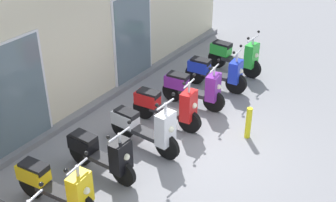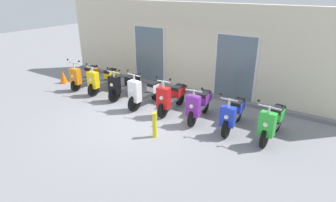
# 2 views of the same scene
# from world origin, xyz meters

# --- Properties ---
(ground_plane) EXTENTS (40.00, 40.00, 0.00)m
(ground_plane) POSITION_xyz_m (0.00, 0.00, 0.00)
(ground_plane) COLOR gray
(storefront_facade) EXTENTS (11.92, 0.50, 3.23)m
(storefront_facade) POSITION_xyz_m (0.00, 3.02, 1.56)
(storefront_facade) COLOR beige
(storefront_facade) RESTS_ON ground_plane
(scooter_orange) EXTENTS (0.61, 1.51, 1.23)m
(scooter_orange) POSITION_xyz_m (-3.61, 0.98, 0.48)
(scooter_orange) COLOR black
(scooter_orange) RESTS_ON ground_plane
(scooter_yellow) EXTENTS (0.55, 1.64, 1.20)m
(scooter_yellow) POSITION_xyz_m (-2.64, 1.04, 0.49)
(scooter_yellow) COLOR black
(scooter_yellow) RESTS_ON ground_plane
(scooter_black) EXTENTS (0.62, 1.56, 1.20)m
(scooter_black) POSITION_xyz_m (-1.56, 1.01, 0.49)
(scooter_black) COLOR black
(scooter_black) RESTS_ON ground_plane
(scooter_white) EXTENTS (0.57, 1.69, 1.33)m
(scooter_white) POSITION_xyz_m (-0.46, 0.83, 0.51)
(scooter_white) COLOR black
(scooter_white) RESTS_ON ground_plane
(scooter_red) EXTENTS (0.51, 1.65, 1.28)m
(scooter_red) POSITION_xyz_m (0.49, 0.95, 0.48)
(scooter_red) COLOR black
(scooter_red) RESTS_ON ground_plane
(scooter_purple) EXTENTS (0.56, 1.56, 1.21)m
(scooter_purple) POSITION_xyz_m (1.51, 0.90, 0.49)
(scooter_purple) COLOR black
(scooter_purple) RESTS_ON ground_plane
(scooter_blue) EXTENTS (0.52, 1.63, 1.20)m
(scooter_blue) POSITION_xyz_m (2.57, 0.91, 0.45)
(scooter_blue) COLOR black
(scooter_blue) RESTS_ON ground_plane
(scooter_green) EXTENTS (0.63, 1.56, 1.21)m
(scooter_green) POSITION_xyz_m (3.63, 0.91, 0.50)
(scooter_green) COLOR black
(scooter_green) RESTS_ON ground_plane
(curb_bollard) EXTENTS (0.12, 0.12, 0.70)m
(curb_bollard) POSITION_xyz_m (1.03, -0.69, 0.35)
(curb_bollard) COLOR yellow
(curb_bollard) RESTS_ON ground_plane
(traffic_cone) EXTENTS (0.32, 0.32, 0.52)m
(traffic_cone) POSITION_xyz_m (-4.74, 0.84, 0.26)
(traffic_cone) COLOR orange
(traffic_cone) RESTS_ON ground_plane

